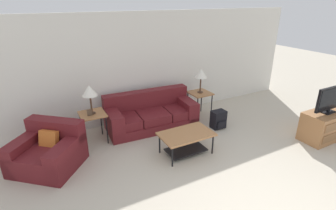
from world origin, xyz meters
The scene contains 12 objects.
wall_back centered at (0.00, 4.24, 1.30)m, with size 9.00×0.06×2.60m.
couch centered at (-0.14, 3.64, 0.30)m, with size 2.13×1.04×0.82m.
armchair centered at (-2.44, 3.08, 0.29)m, with size 1.45×1.44×0.80m.
coffee_table centered at (-0.03, 2.24, 0.33)m, with size 1.02×0.64×0.45m.
side_table_left centered at (-1.50, 3.58, 0.58)m, with size 0.51×0.53×0.65m.
side_table_right centered at (1.21, 3.58, 0.58)m, with size 0.51×0.53×0.65m.
table_lamp_left centered at (-1.50, 3.58, 1.14)m, with size 0.31×0.31×0.61m.
table_lamp_right centered at (1.21, 3.58, 1.14)m, with size 0.31×0.31×0.61m.
tv_console centered at (2.90, 1.32, 0.32)m, with size 1.01×0.55×0.63m.
television centered at (2.90, 1.32, 0.94)m, with size 0.89×0.20×0.57m.
backpack centered at (1.23, 2.82, 0.21)m, with size 0.33×0.31×0.42m.
picture_frame centered at (-1.56, 3.50, 0.72)m, with size 0.10×0.04×0.13m.
Camera 1 is at (-2.47, -1.51, 2.88)m, focal length 28.00 mm.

